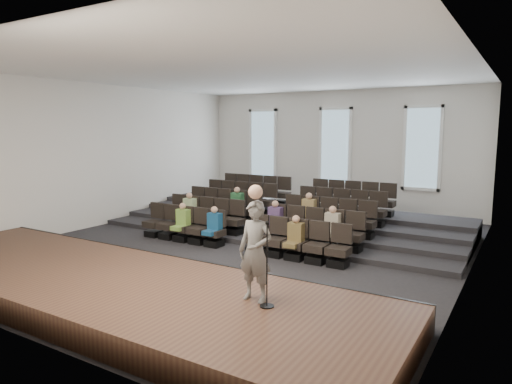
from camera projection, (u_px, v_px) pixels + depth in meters
ground at (246, 245)px, 13.54m from camera, size 14.00×14.00×0.00m
ceiling at (245, 72)px, 12.85m from camera, size 12.00×14.00×0.02m
wall_back at (336, 151)px, 19.14m from camera, size 12.00×0.04×5.00m
wall_front at (8, 188)px, 7.26m from camera, size 12.00×0.04×5.00m
wall_left at (104, 155)px, 16.29m from camera, size 0.04×14.00×5.00m
wall_right at (474, 171)px, 10.10m from camera, size 0.04×14.00×5.00m
stage at (110, 288)px, 9.19m from camera, size 11.80×3.60×0.50m
stage_lip at (170, 266)px, 10.69m from camera, size 11.80×0.06×0.52m
risers at (294, 220)px, 16.20m from camera, size 11.80×4.80×0.60m
seating_rows at (271, 214)px, 14.75m from camera, size 6.80×4.70×1.67m
windows at (335, 146)px, 19.05m from camera, size 8.44×0.10×3.24m
audience at (251, 217)px, 13.70m from camera, size 5.45×2.64×1.10m
speaker at (255, 251)px, 7.75m from camera, size 0.64×0.42×1.74m
mic_stand at (267, 282)px, 7.52m from camera, size 0.24×0.24×1.45m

